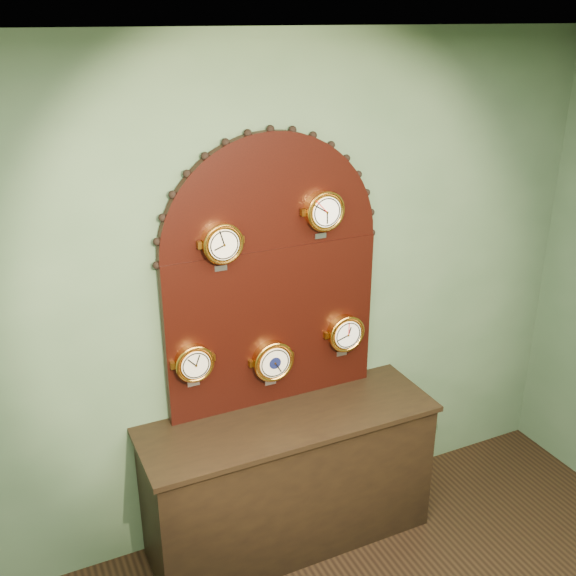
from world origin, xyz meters
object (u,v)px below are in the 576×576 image
roman_clock (222,243)px  display_board (272,267)px  arabic_clock (324,211)px  barometer (273,361)px  hygrometer (194,363)px  tide_clock (345,333)px  shop_counter (289,482)px

roman_clock → display_board: bearing=12.7°
arabic_clock → barometer: size_ratio=0.94×
display_board → arabic_clock: bearing=-13.9°
display_board → hygrometer: size_ratio=5.96×
roman_clock → tide_clock: size_ratio=0.96×
shop_counter → display_board: display_board is taller
roman_clock → arabic_clock: arabic_clock is taller
barometer → roman_clock: bearing=179.8°
tide_clock → hygrometer: bearing=180.0°
arabic_clock → shop_counter: bearing=-150.1°
display_board → tide_clock: bearing=-9.0°
display_board → barometer: (-0.03, -0.07, -0.52)m
display_board → roman_clock: bearing=-167.3°
shop_counter → display_board: size_ratio=1.05×
display_board → arabic_clock: display_board is taller
tide_clock → arabic_clock: bearing=180.0°
arabic_clock → tide_clock: arabic_clock is taller
barometer → display_board: bearing=66.1°
roman_clock → hygrometer: (-0.18, 0.00, -0.62)m
display_board → barometer: 0.52m
shop_counter → arabic_clock: bearing=29.9°
shop_counter → arabic_clock: arabic_clock is taller
roman_clock → barometer: bearing=-0.2°
shop_counter → tide_clock: size_ratio=5.90×
roman_clock → barometer: (0.26, -0.00, -0.71)m
display_board → arabic_clock: 0.40m
roman_clock → shop_counter: bearing=-27.7°
roman_clock → tide_clock: roman_clock is taller
arabic_clock → tide_clock: (0.15, -0.00, -0.73)m
barometer → shop_counter: bearing=-79.1°
display_board → tide_clock: display_board is taller
arabic_clock → roman_clock: bearing=180.0°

